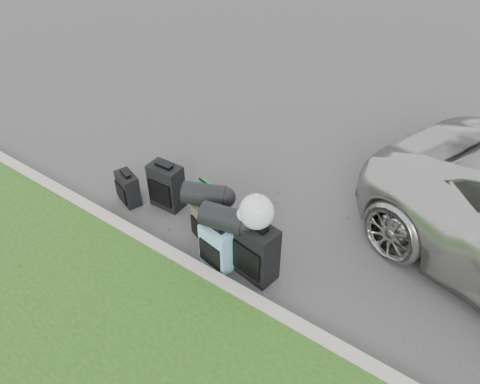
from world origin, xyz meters
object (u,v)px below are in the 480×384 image
Objects in this scene: tote_green at (205,192)px; tote_navy at (204,211)px; suitcase_olive at (206,225)px; suitcase_large_black_right at (256,251)px; suitcase_teal at (218,247)px; suitcase_large_black_left at (167,186)px; suitcase_small_black at (128,188)px.

tote_green is 1.12× the size of tote_navy.
suitcase_olive is 0.95m from suitcase_large_black_right.
suitcase_large_black_right is at bearing 26.00° from suitcase_teal.
suitcase_teal is (1.42, -0.55, -0.04)m from suitcase_large_black_left.
suitcase_large_black_right is (1.92, -0.40, 0.05)m from suitcase_large_black_left.
suitcase_teal is (1.96, -0.25, 0.07)m from suitcase_small_black.
suitcase_large_black_right reaches higher than suitcase_olive.
suitcase_olive is (0.98, -0.26, -0.08)m from suitcase_large_black_left.
suitcase_olive is 0.50m from tote_navy.
suitcase_large_black_right reaches higher than suitcase_large_black_left.
tote_navy is at bearing 156.48° from suitcase_olive.
tote_navy is (-1.27, 0.47, -0.27)m from suitcase_large_black_right.
suitcase_large_black_left is 0.88× the size of suitcase_large_black_right.
tote_navy is at bearing 4.52° from suitcase_large_black_left.
suitcase_large_black_left is at bearing 47.85° from suitcase_small_black.
suitcase_teal is at bearing -154.58° from suitcase_large_black_right.
suitcase_large_black_right is 1.76m from tote_green.
suitcase_small_black reaches higher than tote_green.
tote_green is at bearing 152.90° from suitcase_olive.
suitcase_small_black is 0.92× the size of suitcase_olive.
tote_green is (-1.03, 0.98, -0.17)m from suitcase_teal.
suitcase_large_black_left is 0.61m from tote_green.
suitcase_large_black_left is 1.96m from suitcase_large_black_right.
suitcase_large_black_right reaches higher than suitcase_teal.
suitcase_small_black is 0.63m from suitcase_large_black_left.
suitcase_large_black_left reaches higher than tote_green.
suitcase_large_black_left is at bearing -172.86° from suitcase_olive.
suitcase_teal reaches higher than tote_green.
suitcase_olive is 1.82× the size of tote_green.
suitcase_teal is (0.43, -0.29, 0.04)m from suitcase_olive.
suitcase_large_black_right is (0.50, 0.15, 0.09)m from suitcase_teal.
suitcase_large_black_left reaches higher than suitcase_olive.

